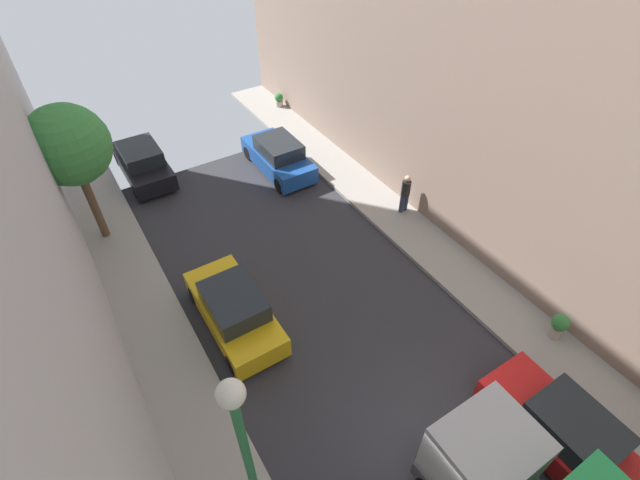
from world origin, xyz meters
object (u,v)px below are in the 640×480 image
object	(u,v)px
parked_car_left_3	(234,310)
pedestrian	(405,193)
parked_car_right_3	(565,433)
lamp_post	(247,455)
potted_plant_1	(559,325)
potted_plant_0	(279,100)
parked_car_right_4	(278,156)
street_tree_2	(68,146)
parked_car_left_4	(143,163)

from	to	relation	value
parked_car_left_3	pedestrian	size ratio (longest dim) A/B	2.44
parked_car_right_3	lamp_post	size ratio (longest dim) A/B	0.66
parked_car_left_3	pedestrian	world-z (taller)	pedestrian
parked_car_left_3	potted_plant_1	bearing A→B (deg)	-35.23
potted_plant_0	parked_car_right_4	bearing A→B (deg)	-118.65
parked_car_left_3	parked_car_right_4	bearing A→B (deg)	52.73
street_tree_2	lamp_post	bearing A→B (deg)	-87.00
parked_car_right_3	street_tree_2	bearing A→B (deg)	118.60
parked_car_left_4	lamp_post	xyz separation A→B (m)	(-1.90, -15.63, 3.52)
parked_car_right_3	pedestrian	world-z (taller)	pedestrian
parked_car_left_3	street_tree_2	world-z (taller)	street_tree_2
street_tree_2	potted_plant_1	xyz separation A→B (m)	(10.75, -12.33, -3.47)
parked_car_right_4	street_tree_2	bearing A→B (deg)	-175.97
parked_car_right_4	street_tree_2	size ratio (longest dim) A/B	0.78
parked_car_right_3	potted_plant_0	bearing A→B (deg)	81.86
parked_car_right_4	street_tree_2	xyz separation A→B (m)	(-7.94, -0.56, 3.38)
parked_car_right_4	potted_plant_0	world-z (taller)	parked_car_right_4
pedestrian	street_tree_2	bearing A→B (deg)	154.96
pedestrian	street_tree_2	distance (m)	12.22
parked_car_left_4	street_tree_2	size ratio (longest dim) A/B	0.78
lamp_post	parked_car_left_3	bearing A→B (deg)	71.73
pedestrian	lamp_post	size ratio (longest dim) A/B	0.27
parked_car_left_4	street_tree_2	distance (m)	5.39
pedestrian	lamp_post	xyz separation A→B (m)	(-10.08, -7.28, 3.17)
parked_car_right_3	lamp_post	xyz separation A→B (m)	(-7.30, 2.28, 3.52)
parked_car_left_4	parked_car_right_3	xyz separation A→B (m)	(5.40, -17.91, 0.00)
parked_car_right_3	parked_car_right_4	xyz separation A→B (m)	(0.00, 15.13, 0.00)
parked_car_right_4	lamp_post	size ratio (longest dim) A/B	0.66
street_tree_2	potted_plant_0	world-z (taller)	street_tree_2
parked_car_left_3	potted_plant_0	distance (m)	14.99
parked_car_right_4	parked_car_left_4	bearing A→B (deg)	152.76
parked_car_right_3	potted_plant_0	xyz separation A→B (m)	(2.93, 20.50, -0.19)
potted_plant_1	potted_plant_0	bearing A→B (deg)	89.61
parked_car_left_4	parked_car_right_4	world-z (taller)	same
pedestrian	potted_plant_1	world-z (taller)	pedestrian
street_tree_2	lamp_post	xyz separation A→B (m)	(0.64, -12.29, 0.14)
potted_plant_1	parked_car_right_4	bearing A→B (deg)	102.29
pedestrian	potted_plant_1	xyz separation A→B (m)	(0.03, -7.32, -0.44)
parked_car_left_4	pedestrian	xyz separation A→B (m)	(8.18, -8.35, 0.35)
lamp_post	potted_plant_0	bearing A→B (deg)	60.68
parked_car_right_3	potted_plant_1	world-z (taller)	parked_car_right_3
parked_car_left_4	street_tree_2	world-z (taller)	street_tree_2
pedestrian	parked_car_right_4	bearing A→B (deg)	116.52
potted_plant_0	parked_car_left_4	bearing A→B (deg)	-162.76
parked_car_left_4	parked_car_right_4	xyz separation A→B (m)	(5.40, -2.78, 0.00)
parked_car_left_4	pedestrian	bearing A→B (deg)	-45.59
street_tree_2	lamp_post	world-z (taller)	lamp_post
potted_plant_1	lamp_post	bearing A→B (deg)	179.76
street_tree_2	parked_car_right_3	bearing A→B (deg)	-61.40
street_tree_2	potted_plant_1	distance (m)	16.73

